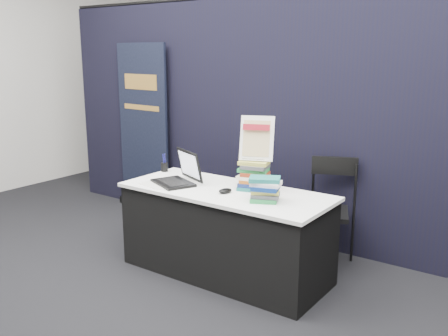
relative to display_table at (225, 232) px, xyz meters
The scene contains 15 objects.
floor 0.67m from the display_table, 90.00° to the right, with size 8.00×8.00×0.00m, color black.
wall_back 3.71m from the display_table, 90.00° to the left, with size 8.00×0.02×3.50m, color beige.
drape_partition 1.33m from the display_table, 90.00° to the left, with size 6.00×0.08×2.40m, color black.
display_table is the anchor object (origin of this frame).
laptop 0.65m from the display_table, behind, with size 0.46×0.44×0.29m.
mouse 0.40m from the display_table, 55.98° to the right, with size 0.08×0.12×0.04m, color black.
brochure_left 0.64m from the display_table, 168.13° to the right, with size 0.32×0.22×0.00m, color silver.
brochure_mid 0.72m from the display_table, 160.48° to the right, with size 0.31×0.22×0.00m, color silver.
brochure_right 0.62m from the display_table, behind, with size 0.27×0.19×0.00m, color silver.
pen_cup 0.98m from the display_table, 167.28° to the left, with size 0.07×0.07×0.09m, color black.
book_stack_tall 0.55m from the display_table, 37.47° to the left, with size 0.26×0.23×0.24m.
book_stack_short 0.64m from the display_table, 10.54° to the right, with size 0.27×0.24×0.19m.
info_sign 0.84m from the display_table, 42.83° to the left, with size 0.30×0.21×0.38m.
pullup_banner 2.16m from the display_table, 153.25° to the left, with size 0.84×0.15×1.98m.
stacking_chair 0.94m from the display_table, 50.45° to the left, with size 0.57×0.58×0.95m.
Camera 1 is at (2.33, -2.72, 1.88)m, focal length 40.00 mm.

